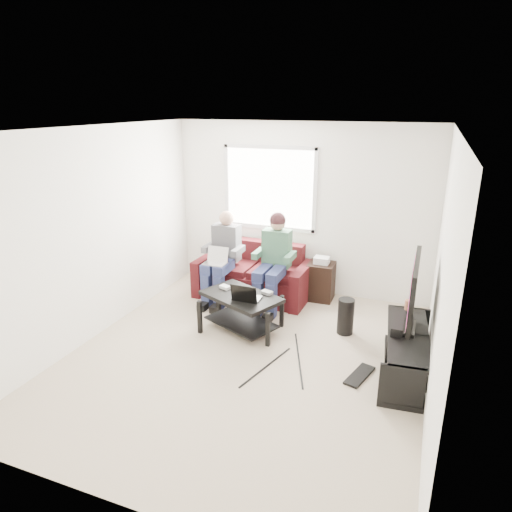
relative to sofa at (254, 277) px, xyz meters
The scene contains 26 objects.
floor 1.88m from the sofa, 72.21° to the right, with size 4.50×4.50×0.00m, color #C5B299.
ceiling 2.96m from the sofa, 72.21° to the right, with size 4.50×4.50×0.00m, color white.
wall_back 1.24m from the sofa, 40.08° to the left, with size 4.50×4.50×0.00m, color white.
wall_front 4.18m from the sofa, 81.95° to the right, with size 4.50×4.50×0.00m, color white.
wall_left 2.49m from the sofa, 128.94° to the right, with size 4.50×4.50×0.00m, color white.
wall_right 3.28m from the sofa, 34.59° to the right, with size 4.50×4.50×0.00m, color white.
window 1.38m from the sofa, 81.52° to the left, with size 1.48×0.04×1.28m.
sofa is the anchor object (origin of this frame).
person_left 0.65m from the sofa, 144.33° to the right, with size 0.40×0.70×1.33m.
person_right 0.68m from the sofa, 33.76° to the right, with size 0.40×0.71×1.37m.
laptop_silver 0.77m from the sofa, 127.22° to the right, with size 0.32×0.22×0.24m, color silver, non-canonical shape.
coffee_table 1.17m from the sofa, 77.25° to the right, with size 1.15×0.95×0.50m.
laptop_black 1.31m from the sofa, 72.77° to the right, with size 0.34×0.24×0.24m, color black, non-canonical shape.
controller_a 1.04m from the sofa, 91.27° to the right, with size 0.14×0.09×0.04m, color silver.
controller_b 0.99m from the sofa, 80.66° to the right, with size 0.14×0.09×0.04m, color black.
controller_c 1.15m from the sofa, 60.55° to the right, with size 0.14×0.09×0.04m, color gray.
tv_stand 2.73m from the sofa, 31.03° to the right, with size 0.56×1.47×0.48m.
tv 2.75m from the sofa, 29.23° to the right, with size 0.12×1.10×0.81m.
soundbar 2.58m from the sofa, 30.50° to the right, with size 0.12×0.50×0.10m, color black.
drink_cup 2.43m from the sofa, 18.75° to the right, with size 0.08×0.08×0.12m, color #A66747.
console_white 2.96m from the sofa, 37.69° to the right, with size 0.30×0.22×0.06m, color silver.
console_grey 2.59m from the sofa, 25.33° to the right, with size 0.34×0.26×0.08m, color gray.
console_black 2.76m from the sofa, 31.93° to the right, with size 0.38×0.30×0.07m, color black.
subwoofer 1.72m from the sofa, 25.48° to the right, with size 0.21×0.21×0.47m, color black.
keyboard_floor 2.54m from the sofa, 41.61° to the right, with size 0.16×0.49×0.03m, color black.
end_table 1.01m from the sofa, 12.23° to the left, with size 0.39×0.39×0.67m.
Camera 1 is at (1.81, -4.34, 2.85)m, focal length 32.00 mm.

